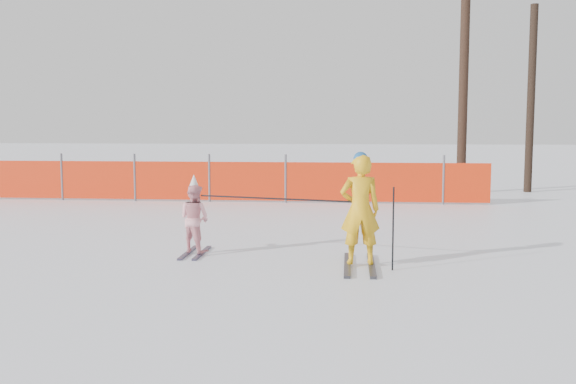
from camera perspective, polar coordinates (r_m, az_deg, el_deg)
The scene contains 6 objects.
ground at distance 9.22m, azimuth -0.30°, elevation -6.51°, with size 120.00×120.00×0.00m, color white.
adult at distance 9.06m, azimuth 6.42°, elevation -1.61°, with size 0.60×1.53×1.63m.
child at distance 10.03m, azimuth -8.32°, elevation -2.29°, with size 0.64×1.06×1.24m.
ski_poles at distance 9.23m, azimuth 2.02°, elevation -1.43°, with size 2.88×0.85×1.16m.
safety_fence at distance 16.95m, azimuth -8.54°, elevation 1.02°, with size 15.20×0.06×1.25m.
tree_trunks at distance 19.87m, azimuth 17.63°, elevation 8.14°, with size 2.32×0.81×5.82m.
Camera 1 is at (0.91, -8.96, 1.99)m, focal length 40.00 mm.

